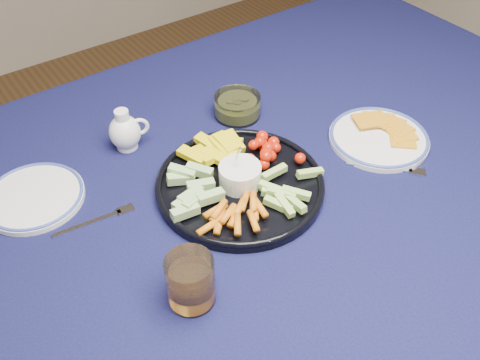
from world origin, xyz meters
TOP-DOWN VIEW (x-y plane):
  - dining_table at (0.00, 0.00)m, footprint 1.67×1.07m
  - crudite_platter at (-0.08, -0.03)m, footprint 0.33×0.33m
  - creamer_pitcher at (-0.20, 0.22)m, footprint 0.08×0.07m
  - pickle_bowl at (0.06, 0.18)m, footprint 0.11×0.11m
  - cheese_plate at (0.25, -0.08)m, footprint 0.21×0.21m
  - juice_tumbler at (-0.29, -0.19)m, footprint 0.08×0.08m
  - fork_left at (-0.34, 0.06)m, footprint 0.16×0.03m
  - fork_right at (0.21, -0.16)m, footprint 0.12×0.13m
  - side_plate_extra at (-0.42, 0.18)m, footprint 0.19×0.19m

SIDE VIEW (x-z plane):
  - dining_table at x=0.00m, z-range 0.29..1.03m
  - fork_left at x=-0.34m, z-range 0.75..0.75m
  - fork_right at x=0.21m, z-range 0.75..0.75m
  - side_plate_extra at x=-0.42m, z-range 0.75..0.76m
  - cheese_plate at x=0.25m, z-range 0.74..0.77m
  - crudite_platter at x=-0.08m, z-range 0.71..0.82m
  - pickle_bowl at x=0.06m, z-range 0.74..0.79m
  - juice_tumbler at x=-0.29m, z-range 0.74..0.83m
  - creamer_pitcher at x=-0.20m, z-range 0.74..0.83m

